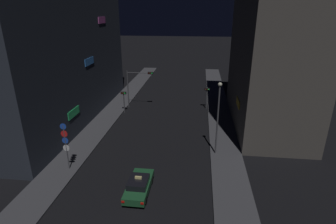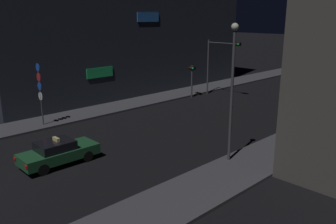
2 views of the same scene
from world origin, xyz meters
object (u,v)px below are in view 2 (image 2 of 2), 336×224
at_px(taxi, 58,152).
at_px(traffic_light_left_kerb, 192,74).
at_px(traffic_light_overhead, 219,57).
at_px(sign_pole_left, 40,89).
at_px(traffic_light_right_kerb, 323,86).
at_px(street_lamp_near_block, 232,80).

height_order(taxi, traffic_light_left_kerb, traffic_light_left_kerb).
distance_m(traffic_light_overhead, sign_pole_left, 18.45).
bearing_deg(sign_pole_left, traffic_light_left_kerb, 85.85).
bearing_deg(traffic_light_right_kerb, traffic_light_overhead, -176.66).
height_order(traffic_light_left_kerb, street_lamp_near_block, street_lamp_near_block).
height_order(traffic_light_overhead, sign_pole_left, traffic_light_overhead).
bearing_deg(traffic_light_overhead, traffic_light_right_kerb, 3.34).
xyz_separation_m(taxi, traffic_light_right_kerb, (5.89, 21.42, 1.73)).
xyz_separation_m(traffic_light_right_kerb, sign_pole_left, (-13.30, -18.85, 0.50)).
height_order(sign_pole_left, street_lamp_near_block, street_lamp_near_block).
bearing_deg(sign_pole_left, taxi, -19.12).
bearing_deg(taxi, sign_pole_left, 160.88).
distance_m(traffic_light_overhead, traffic_light_right_kerb, 10.85).
relative_size(taxi, traffic_light_left_kerb, 1.34).
relative_size(traffic_light_left_kerb, sign_pole_left, 0.71).
bearing_deg(traffic_light_right_kerb, taxi, -105.39).
bearing_deg(sign_pole_left, street_lamp_near_block, 18.32).
xyz_separation_m(taxi, traffic_light_left_kerb, (-6.27, 18.25, 1.68)).
distance_m(traffic_light_right_kerb, street_lamp_near_block, 14.41).
bearing_deg(traffic_light_right_kerb, traffic_light_left_kerb, -165.39).
xyz_separation_m(traffic_light_overhead, traffic_light_right_kerb, (10.70, 0.62, -1.68)).
bearing_deg(traffic_light_overhead, sign_pole_left, -98.12).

